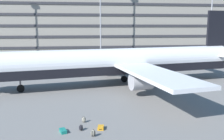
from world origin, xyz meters
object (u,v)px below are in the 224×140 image
object	(u,v)px
backpack_small	(84,120)
suitcase_silver	(101,128)
backpack_navy	(93,133)
suitcase_large	(63,131)
backpack_red	(81,128)
airliner	(122,62)

from	to	relation	value
backpack_small	suitcase_silver	bearing A→B (deg)	-51.06
backpack_navy	backpack_small	bearing A→B (deg)	101.90
suitcase_large	suitcase_silver	world-z (taller)	suitcase_large
backpack_red	airliner	bearing A→B (deg)	68.70
suitcase_silver	backpack_red	size ratio (longest dim) A/B	1.51
backpack_navy	suitcase_large	bearing A→B (deg)	155.87
backpack_small	backpack_red	size ratio (longest dim) A/B	1.13
airliner	backpack_navy	world-z (taller)	airliner
backpack_small	backpack_navy	xyz separation A→B (m)	(0.59, -2.79, 0.01)
suitcase_large	backpack_navy	size ratio (longest dim) A/B	1.53
backpack_small	backpack_red	world-z (taller)	backpack_small
suitcase_large	backpack_small	world-z (taller)	backpack_small
airliner	suitcase_large	bearing A→B (deg)	-115.38
suitcase_large	backpack_small	distance (m)	2.43
suitcase_silver	backpack_red	distance (m)	1.55
suitcase_large	backpack_red	bearing A→B (deg)	7.65
suitcase_large	backpack_red	size ratio (longest dim) A/B	1.79
suitcase_large	backpack_red	world-z (taller)	backpack_red
backpack_small	backpack_red	distance (m)	1.65
suitcase_silver	backpack_small	distance (m)	2.00
suitcase_large	backpack_small	size ratio (longest dim) A/B	1.58
airliner	backpack_red	bearing A→B (deg)	-111.30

